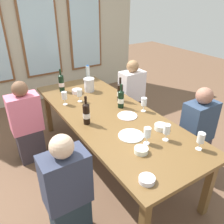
# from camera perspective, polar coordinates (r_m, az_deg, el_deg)

# --- Properties ---
(ground_plane) EXTENTS (12.00, 12.00, 0.00)m
(ground_plane) POSITION_cam_1_polar(r_m,az_deg,el_deg) (3.16, -0.68, -12.24)
(ground_plane) COLOR brown
(back_wall_with_windows) EXTENTS (4.19, 0.10, 2.90)m
(back_wall_with_windows) POSITION_cam_1_polar(r_m,az_deg,el_deg) (4.78, -17.82, 19.62)
(back_wall_with_windows) COLOR #BEB59C
(back_wall_with_windows) RESTS_ON ground
(dining_table) EXTENTS (0.99, 2.56, 0.74)m
(dining_table) POSITION_cam_1_polar(r_m,az_deg,el_deg) (2.78, -0.76, -1.52)
(dining_table) COLOR brown
(dining_table) RESTS_ON ground
(white_plate_0) EXTENTS (0.23, 0.23, 0.01)m
(white_plate_0) POSITION_cam_1_polar(r_m,az_deg,el_deg) (2.69, 3.83, -0.94)
(white_plate_0) COLOR white
(white_plate_0) RESTS_ON dining_table
(white_plate_1) EXTENTS (0.26, 0.26, 0.01)m
(white_plate_1) POSITION_cam_1_polar(r_m,az_deg,el_deg) (2.34, 4.73, -5.85)
(white_plate_1) COLOR white
(white_plate_1) RESTS_ON dining_table
(metal_pitcher) EXTENTS (0.16, 0.16, 0.19)m
(metal_pitcher) POSITION_cam_1_polar(r_m,az_deg,el_deg) (3.35, -5.69, 6.74)
(metal_pitcher) COLOR silver
(metal_pitcher) RESTS_ON dining_table
(wine_bottle_0) EXTENTS (0.08, 0.08, 0.31)m
(wine_bottle_0) POSITION_cam_1_polar(r_m,az_deg,el_deg) (2.84, 2.22, 3.29)
(wine_bottle_0) COLOR black
(wine_bottle_0) RESTS_ON dining_table
(wine_bottle_1) EXTENTS (0.08, 0.08, 0.33)m
(wine_bottle_1) POSITION_cam_1_polar(r_m,az_deg,el_deg) (2.50, -6.38, -0.34)
(wine_bottle_1) COLOR black
(wine_bottle_1) RESTS_ON dining_table
(wine_bottle_2) EXTENTS (0.08, 0.08, 0.32)m
(wine_bottle_2) POSITION_cam_1_polar(r_m,az_deg,el_deg) (3.02, 2.01, 4.97)
(wine_bottle_2) COLOR black
(wine_bottle_2) RESTS_ON dining_table
(wine_bottle_3) EXTENTS (0.08, 0.08, 0.33)m
(wine_bottle_3) POSITION_cam_1_polar(r_m,az_deg,el_deg) (3.40, -12.44, 7.08)
(wine_bottle_3) COLOR black
(wine_bottle_3) RESTS_ON dining_table
(tasting_bowl_0) EXTENTS (0.13, 0.13, 0.05)m
(tasting_bowl_0) POSITION_cam_1_polar(r_m,az_deg,el_deg) (2.12, 7.25, -9.40)
(tasting_bowl_0) COLOR white
(tasting_bowl_0) RESTS_ON dining_table
(tasting_bowl_1) EXTENTS (0.13, 0.13, 0.05)m
(tasting_bowl_1) POSITION_cam_1_polar(r_m,az_deg,el_deg) (2.48, 12.01, -3.65)
(tasting_bowl_1) COLOR white
(tasting_bowl_1) RESTS_ON dining_table
(tasting_bowl_2) EXTENTS (0.13, 0.13, 0.04)m
(tasting_bowl_2) POSITION_cam_1_polar(r_m,az_deg,el_deg) (1.85, 8.65, -16.25)
(tasting_bowl_2) COLOR white
(tasting_bowl_2) RESTS_ON dining_table
(tasting_bowl_3) EXTENTS (0.15, 0.15, 0.05)m
(tasting_bowl_3) POSITION_cam_1_polar(r_m,az_deg,el_deg) (3.33, -8.68, 5.11)
(tasting_bowl_3) COLOR white
(tasting_bowl_3) RESTS_ON dining_table
(water_bottle) EXTENTS (0.06, 0.06, 0.24)m
(water_bottle) POSITION_cam_1_polar(r_m,az_deg,el_deg) (3.83, -6.02, 9.72)
(water_bottle) COLOR white
(water_bottle) RESTS_ON dining_table
(wine_glass_0) EXTENTS (0.07, 0.07, 0.17)m
(wine_glass_0) POSITION_cam_1_polar(r_m,az_deg,el_deg) (2.77, 7.92, 2.47)
(wine_glass_0) COLOR white
(wine_glass_0) RESTS_ON dining_table
(wine_glass_1) EXTENTS (0.07, 0.07, 0.17)m
(wine_glass_1) POSITION_cam_1_polar(r_m,az_deg,el_deg) (2.27, 13.44, -4.23)
(wine_glass_1) COLOR white
(wine_glass_1) RESTS_ON dining_table
(wine_glass_2) EXTENTS (0.07, 0.07, 0.17)m
(wine_glass_2) POSITION_cam_1_polar(r_m,az_deg,el_deg) (2.97, -11.74, 3.96)
(wine_glass_2) COLOR white
(wine_glass_2) RESTS_ON dining_table
(wine_glass_3) EXTENTS (0.07, 0.07, 0.17)m
(wine_glass_3) POSITION_cam_1_polar(r_m,az_deg,el_deg) (2.19, 8.74, -5.20)
(wine_glass_3) COLOR white
(wine_glass_3) RESTS_ON dining_table
(wine_glass_4) EXTENTS (0.07, 0.07, 0.17)m
(wine_glass_4) POSITION_cam_1_polar(r_m,az_deg,el_deg) (2.24, 21.19, -6.15)
(wine_glass_4) COLOR white
(wine_glass_4) RESTS_ON dining_table
(wine_glass_5) EXTENTS (0.07, 0.07, 0.17)m
(wine_glass_5) POSITION_cam_1_polar(r_m,az_deg,el_deg) (3.03, -8.11, 4.71)
(wine_glass_5) COLOR white
(wine_glass_5) RESTS_ON dining_table
(seated_person_0) EXTENTS (0.38, 0.24, 1.11)m
(seated_person_0) POSITION_cam_1_polar(r_m,az_deg,el_deg) (2.09, -10.98, -19.26)
(seated_person_0) COLOR #21303B
(seated_person_0) RESTS_ON ground
(seated_person_1) EXTENTS (0.38, 0.24, 1.11)m
(seated_person_1) POSITION_cam_1_polar(r_m,az_deg,el_deg) (2.95, 20.28, -4.94)
(seated_person_1) COLOR #3A3540
(seated_person_1) RESTS_ON ground
(seated_person_2) EXTENTS (0.38, 0.24, 1.11)m
(seated_person_2) POSITION_cam_1_polar(r_m,az_deg,el_deg) (3.13, -20.35, -2.93)
(seated_person_2) COLOR #372F36
(seated_person_2) RESTS_ON ground
(seated_person_3) EXTENTS (0.38, 0.24, 1.11)m
(seated_person_3) POSITION_cam_1_polar(r_m,az_deg,el_deg) (3.76, 4.84, 4.07)
(seated_person_3) COLOR #3A2F2F
(seated_person_3) RESTS_ON ground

